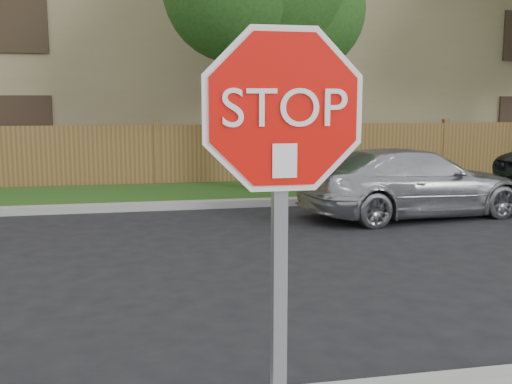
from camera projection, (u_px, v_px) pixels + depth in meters
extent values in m
cube|color=gray|center=(164.00, 206.00, 12.23)|extent=(70.00, 0.30, 0.15)
cube|color=#1E4714|center=(160.00, 194.00, 13.84)|extent=(70.00, 3.00, 0.12)
cube|color=brown|center=(157.00, 156.00, 15.27)|extent=(70.00, 0.12, 1.60)
cube|color=#8E8058|center=(149.00, 77.00, 20.37)|extent=(34.00, 8.00, 6.00)
cylinder|color=#382B21|center=(267.00, 111.00, 13.95)|extent=(0.44, 0.44, 3.92)
sphere|color=#194013|center=(302.00, 9.00, 14.06)|extent=(3.00, 3.00, 3.00)
cube|color=gray|center=(279.00, 304.00, 2.79)|extent=(0.07, 0.06, 2.30)
cylinder|color=white|center=(284.00, 110.00, 2.59)|extent=(1.01, 0.02, 1.01)
cylinder|color=red|center=(284.00, 110.00, 2.58)|extent=(0.93, 0.02, 0.93)
cube|color=white|center=(285.00, 161.00, 2.60)|extent=(0.11, 0.00, 0.15)
imported|color=#A4A5AB|center=(413.00, 183.00, 11.44)|extent=(4.68, 2.39, 1.30)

